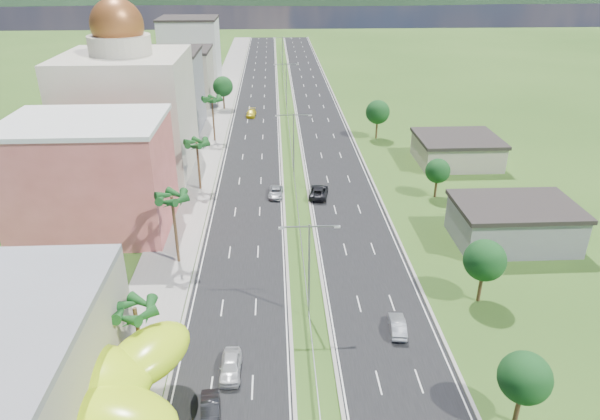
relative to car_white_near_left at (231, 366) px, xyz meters
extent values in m
plane|color=#2D5119|center=(7.68, -1.90, -0.84)|extent=(500.00, 500.00, 0.00)
cube|color=black|center=(0.18, 88.10, -0.82)|extent=(11.00, 260.00, 0.04)
cube|color=black|center=(15.18, 88.10, -0.82)|extent=(11.00, 260.00, 0.04)
cube|color=gray|center=(-9.32, 88.10, -0.78)|extent=(7.00, 260.00, 0.12)
cube|color=gray|center=(7.68, 70.10, -0.22)|extent=(0.08, 216.00, 0.28)
cube|color=gray|center=(7.68, 172.10, -0.49)|extent=(0.10, 0.12, 0.70)
cylinder|color=gray|center=(7.68, 8.10, 4.66)|extent=(0.20, 0.20, 11.00)
cube|color=gray|center=(6.24, 8.10, 9.96)|extent=(2.88, 0.12, 0.12)
cube|color=gray|center=(9.12, 8.10, 9.96)|extent=(2.88, 0.12, 0.12)
cube|color=silver|center=(4.96, 8.10, 9.86)|extent=(0.60, 0.25, 0.18)
cube|color=silver|center=(10.40, 8.10, 9.86)|extent=(0.60, 0.25, 0.18)
cylinder|color=gray|center=(7.68, 48.10, 4.66)|extent=(0.20, 0.20, 11.00)
cube|color=gray|center=(6.24, 48.10, 9.96)|extent=(2.88, 0.12, 0.12)
cube|color=gray|center=(9.12, 48.10, 9.96)|extent=(2.88, 0.12, 0.12)
cube|color=silver|center=(4.96, 48.10, 9.86)|extent=(0.60, 0.25, 0.18)
cube|color=silver|center=(10.40, 48.10, 9.86)|extent=(0.60, 0.25, 0.18)
cylinder|color=gray|center=(7.68, 93.10, 4.66)|extent=(0.20, 0.20, 11.00)
cube|color=gray|center=(6.24, 93.10, 9.96)|extent=(2.88, 0.12, 0.12)
cube|color=gray|center=(9.12, 93.10, 9.96)|extent=(2.88, 0.12, 0.12)
cube|color=silver|center=(4.96, 93.10, 9.86)|extent=(0.60, 0.25, 0.18)
cube|color=silver|center=(10.40, 93.10, 9.86)|extent=(0.60, 0.25, 0.18)
cylinder|color=gray|center=(7.68, 138.10, 4.66)|extent=(0.20, 0.20, 11.00)
cube|color=gray|center=(6.24, 138.10, 9.96)|extent=(2.88, 0.12, 0.12)
cube|color=gray|center=(9.12, 138.10, 9.96)|extent=(2.88, 0.12, 0.12)
cube|color=silver|center=(4.96, 138.10, 9.86)|extent=(0.60, 0.25, 0.18)
cube|color=silver|center=(10.40, 138.10, 9.86)|extent=(0.60, 0.25, 0.18)
cylinder|color=gray|center=(-16.32, -3.90, 1.16)|extent=(0.50, 0.50, 4.00)
cylinder|color=gray|center=(-7.32, -3.90, 1.16)|extent=(0.50, 0.50, 4.00)
cube|color=#C2584F|center=(-20.32, 30.10, 6.66)|extent=(20.00, 15.00, 15.00)
cube|color=beige|center=(-20.32, 53.10, 9.16)|extent=(20.00, 20.00, 20.00)
cylinder|color=beige|center=(-20.32, 53.10, 20.66)|extent=(10.00, 10.00, 3.00)
sphere|color=brown|center=(-20.32, 53.10, 23.66)|extent=(8.40, 8.40, 8.40)
cube|color=gray|center=(-19.32, 78.10, 7.16)|extent=(16.00, 15.00, 16.00)
cube|color=#ADA78E|center=(-19.32, 100.10, 5.66)|extent=(16.00, 15.00, 13.00)
cube|color=silver|center=(-19.32, 123.10, 8.16)|extent=(16.00, 15.00, 18.00)
cube|color=gray|center=(35.68, 23.10, 1.66)|extent=(15.00, 10.00, 5.00)
cube|color=#ADA78E|center=(37.68, 53.10, 1.36)|extent=(14.00, 12.00, 4.40)
cylinder|color=#47301C|center=(-7.82, 0.10, 2.91)|extent=(0.36, 0.36, 7.50)
cylinder|color=#47301C|center=(-7.82, 20.10, 3.66)|extent=(0.36, 0.36, 9.00)
cylinder|color=#47301C|center=(-7.82, 43.10, 3.16)|extent=(0.36, 0.36, 8.00)
cylinder|color=#47301C|center=(-7.82, 68.10, 3.56)|extent=(0.36, 0.36, 8.80)
cylinder|color=#47301C|center=(-7.82, 93.10, 1.61)|extent=(0.40, 0.40, 4.90)
sphere|color=#16481B|center=(-7.82, 93.10, 4.76)|extent=(4.90, 4.90, 4.90)
cylinder|color=#47301C|center=(23.68, -6.90, 1.26)|extent=(0.40, 0.40, 4.20)
sphere|color=#16481B|center=(23.68, -6.90, 3.96)|extent=(4.20, 4.20, 4.20)
cylinder|color=#47301C|center=(26.68, 10.10, 1.43)|extent=(0.40, 0.40, 4.55)
sphere|color=#16481B|center=(26.68, 10.10, 4.36)|extent=(4.55, 4.55, 4.55)
cylinder|color=#47301C|center=(29.68, 38.10, 1.08)|extent=(0.40, 0.40, 3.85)
sphere|color=#16481B|center=(29.68, 38.10, 3.56)|extent=(3.85, 3.85, 3.85)
cylinder|color=#47301C|center=(25.68, 68.10, 1.61)|extent=(0.40, 0.40, 4.90)
sphere|color=#16481B|center=(25.68, 68.10, 4.76)|extent=(4.90, 4.90, 4.90)
imported|color=silver|center=(0.00, 0.00, 0.00)|extent=(1.96, 4.74, 1.61)
imported|color=black|center=(-1.34, -5.09, -0.08)|extent=(1.94, 4.48, 1.44)
imported|color=#999CA0|center=(4.48, 39.54, -0.14)|extent=(2.48, 4.89, 1.33)
imported|color=gold|center=(-0.90, 86.06, -0.06)|extent=(2.43, 5.25, 1.49)
imported|color=#94959B|center=(16.53, 5.22, -0.09)|extent=(1.95, 4.46, 1.43)
imported|color=black|center=(11.24, 39.11, 0.01)|extent=(3.66, 6.24, 1.63)
camera|label=1|loc=(4.44, -38.02, 33.98)|focal=32.00mm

